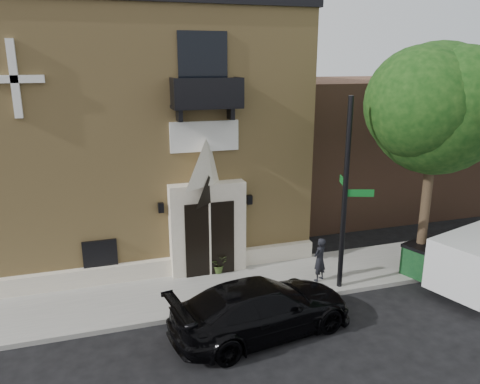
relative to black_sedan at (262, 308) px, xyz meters
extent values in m
plane|color=black|center=(0.44, 1.22, -0.76)|extent=(120.00, 120.00, 0.00)
cube|color=gray|center=(1.44, 2.72, -0.68)|extent=(42.00, 3.00, 0.15)
cube|color=tan|center=(-2.56, 9.22, 3.74)|extent=(12.00, 10.00, 9.00)
cube|color=black|center=(-2.56, 9.22, 8.39)|extent=(12.20, 10.20, 0.30)
cube|color=silver|center=(-2.56, 4.10, -0.31)|extent=(12.00, 0.30, 0.60)
cube|color=silver|center=(-0.56, 3.97, 0.99)|extent=(2.60, 0.55, 3.20)
pyramid|color=silver|center=(-0.56, 3.97, 3.34)|extent=(2.60, 0.55, 1.50)
cube|color=black|center=(-0.56, 3.68, 0.69)|extent=(1.70, 0.06, 2.60)
cube|color=silver|center=(-0.56, 3.64, 0.69)|extent=(0.06, 0.04, 2.60)
cube|color=white|center=(-0.56, 4.16, 4.14)|extent=(2.30, 0.10, 1.00)
cube|color=black|center=(-0.56, 3.77, 5.14)|extent=(2.20, 0.90, 0.10)
cube|color=black|center=(-0.56, 3.34, 5.59)|extent=(2.20, 0.06, 0.90)
cube|color=black|center=(-1.61, 3.77, 5.59)|extent=(0.06, 0.90, 0.90)
cube|color=black|center=(0.49, 3.77, 5.59)|extent=(0.06, 0.90, 0.90)
cube|color=black|center=(-0.56, 4.19, 6.34)|extent=(1.60, 0.08, 2.20)
cube|color=white|center=(-6.06, 4.14, 6.04)|extent=(0.22, 0.14, 2.20)
cube|color=white|center=(-6.06, 4.14, 6.04)|extent=(1.60, 0.14, 0.22)
cube|color=black|center=(-4.16, 4.17, 0.39)|extent=(1.10, 0.10, 1.00)
cube|color=#ED3900|center=(-4.16, 4.20, 0.39)|extent=(0.85, 0.06, 0.75)
cube|color=black|center=(-2.11, 4.10, 1.84)|extent=(0.18, 0.18, 0.32)
cube|color=black|center=(0.99, 4.10, 1.84)|extent=(0.18, 0.18, 0.32)
cube|color=brown|center=(12.44, 10.22, 2.44)|extent=(18.00, 8.00, 6.40)
cylinder|color=#38281C|center=(6.44, 1.67, 1.49)|extent=(0.32, 0.32, 4.20)
sphere|color=black|center=(6.44, 1.67, 5.06)|extent=(4.20, 4.20, 4.20)
sphere|color=black|center=(7.24, 1.97, 4.76)|extent=(3.36, 3.36, 3.36)
sphere|color=black|center=(5.74, 1.47, 5.26)|extent=(3.57, 3.57, 3.57)
sphere|color=black|center=(6.64, 0.97, 5.46)|extent=(3.15, 3.15, 3.15)
imported|color=black|center=(0.00, 0.00, 0.00)|extent=(5.49, 2.96, 1.51)
cylinder|color=black|center=(6.42, 0.63, -0.39)|extent=(0.77, 0.44, 0.73)
cylinder|color=black|center=(3.28, 1.57, 2.48)|extent=(0.16, 0.16, 6.16)
cube|color=#0E6421|center=(3.72, 1.42, 2.58)|extent=(0.84, 0.32, 0.23)
cube|color=#0E6421|center=(3.43, 2.01, 2.84)|extent=(0.32, 0.84, 0.23)
cylinder|color=#9B3515|center=(6.88, 1.42, -0.57)|extent=(0.34, 0.34, 0.08)
cylinder|color=#9B3515|center=(6.88, 1.42, -0.27)|extent=(0.25, 0.25, 0.52)
sphere|color=#9B3515|center=(6.88, 1.42, 0.02)|extent=(0.25, 0.25, 0.25)
cylinder|color=#9B3515|center=(6.88, 1.42, -0.23)|extent=(0.43, 0.11, 0.11)
cube|color=#0F371B|center=(6.66, 1.62, -0.11)|extent=(1.83, 1.37, 1.00)
cube|color=black|center=(6.66, 1.62, 0.44)|extent=(1.89, 1.43, 0.11)
imported|color=#405825|center=(-0.25, 3.75, -0.28)|extent=(0.61, 0.54, 0.65)
imported|color=black|center=(2.82, 2.15, 0.15)|extent=(0.66, 0.58, 1.51)
camera|label=1|loc=(-4.05, -10.77, 6.57)|focal=35.00mm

